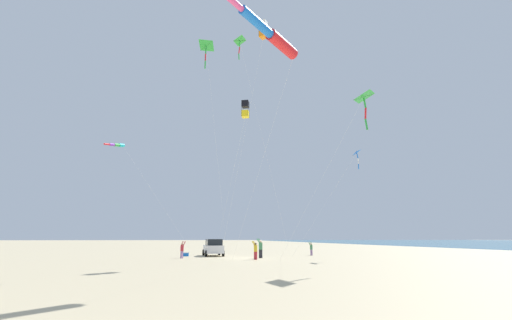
{
  "coord_description": "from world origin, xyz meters",
  "views": [
    {
      "loc": [
        4.95,
        34.63,
        1.97
      ],
      "look_at": [
        0.2,
        5.89,
        8.81
      ],
      "focal_mm": 23.37,
      "sensor_mm": 36.0,
      "label": 1
    }
  ],
  "objects_px": {
    "person_adult_flyer": "(261,247)",
    "kite_delta_magenta_far_left": "(356,153)",
    "person_bystander_far": "(311,248)",
    "kite_windsock_teal_far_right": "(269,33)",
    "parked_car": "(213,247)",
    "person_child_green_jacket": "(182,249)",
    "kite_delta_white_trailing": "(206,46)",
    "cooler_box": "(186,254)",
    "kite_delta_long_streamer_left": "(363,97)",
    "kite_delta_checkered_midright": "(240,41)",
    "kite_windsock_black_fish_shape": "(117,145)",
    "person_child_grey_jacket": "(255,249)",
    "kite_box_rainbow_low_near": "(263,30)",
    "kite_box_yellow_midlevel": "(245,109)"
  },
  "relations": [
    {
      "from": "parked_car",
      "to": "kite_windsock_teal_far_right",
      "type": "distance_m",
      "value": 25.65
    },
    {
      "from": "kite_delta_checkered_midright",
      "to": "kite_windsock_black_fish_shape",
      "type": "height_order",
      "value": "kite_delta_checkered_midright"
    },
    {
      "from": "kite_windsock_teal_far_right",
      "to": "kite_box_yellow_midlevel",
      "type": "distance_m",
      "value": 11.4
    },
    {
      "from": "kite_windsock_teal_far_right",
      "to": "kite_windsock_black_fish_shape",
      "type": "xyz_separation_m",
      "value": [
        12.64,
        -18.93,
        -2.18
      ]
    },
    {
      "from": "person_child_grey_jacket",
      "to": "kite_box_rainbow_low_near",
      "type": "xyz_separation_m",
      "value": [
        -0.17,
        3.69,
        20.91
      ]
    },
    {
      "from": "person_child_green_jacket",
      "to": "person_bystander_far",
      "type": "distance_m",
      "value": 15.0
    },
    {
      "from": "kite_delta_white_trailing",
      "to": "kite_delta_long_streamer_left",
      "type": "bearing_deg",
      "value": 143.02
    },
    {
      "from": "person_adult_flyer",
      "to": "kite_delta_magenta_far_left",
      "type": "xyz_separation_m",
      "value": [
        -10.17,
        1.91,
        9.84
      ]
    },
    {
      "from": "parked_car",
      "to": "person_child_green_jacket",
      "type": "height_order",
      "value": "parked_car"
    },
    {
      "from": "kite_box_yellow_midlevel",
      "to": "person_child_green_jacket",
      "type": "bearing_deg",
      "value": -51.28
    },
    {
      "from": "person_child_green_jacket",
      "to": "kite_windsock_black_fish_shape",
      "type": "relative_size",
      "value": 0.14
    },
    {
      "from": "cooler_box",
      "to": "parked_car",
      "type": "bearing_deg",
      "value": -176.99
    },
    {
      "from": "person_adult_flyer",
      "to": "cooler_box",
      "type": "bearing_deg",
      "value": -31.68
    },
    {
      "from": "kite_delta_long_streamer_left",
      "to": "kite_windsock_black_fish_shape",
      "type": "bearing_deg",
      "value": -32.51
    },
    {
      "from": "kite_delta_checkered_midright",
      "to": "kite_delta_magenta_far_left",
      "type": "bearing_deg",
      "value": -172.04
    },
    {
      "from": "kite_delta_long_streamer_left",
      "to": "person_child_grey_jacket",
      "type": "bearing_deg",
      "value": -53.75
    },
    {
      "from": "cooler_box",
      "to": "kite_delta_white_trailing",
      "type": "xyz_separation_m",
      "value": [
        -1.33,
        7.31,
        21.4
      ]
    },
    {
      "from": "person_adult_flyer",
      "to": "kite_box_yellow_midlevel",
      "type": "bearing_deg",
      "value": 67.54
    },
    {
      "from": "person_child_green_jacket",
      "to": "kite_windsock_teal_far_right",
      "type": "relative_size",
      "value": 0.09
    },
    {
      "from": "person_child_grey_jacket",
      "to": "kite_windsock_teal_far_right",
      "type": "bearing_deg",
      "value": 83.8
    },
    {
      "from": "kite_delta_checkered_midright",
      "to": "kite_delta_long_streamer_left",
      "type": "relative_size",
      "value": 1.69
    },
    {
      "from": "person_bystander_far",
      "to": "cooler_box",
      "type": "bearing_deg",
      "value": -1.81
    },
    {
      "from": "kite_box_rainbow_low_near",
      "to": "person_child_green_jacket",
      "type": "bearing_deg",
      "value": -44.22
    },
    {
      "from": "kite_delta_white_trailing",
      "to": "cooler_box",
      "type": "bearing_deg",
      "value": -79.69
    },
    {
      "from": "person_bystander_far",
      "to": "kite_windsock_teal_far_right",
      "type": "distance_m",
      "value": 26.77
    },
    {
      "from": "parked_car",
      "to": "kite_delta_checkered_midright",
      "type": "height_order",
      "value": "kite_delta_checkered_midright"
    },
    {
      "from": "cooler_box",
      "to": "kite_box_rainbow_low_near",
      "type": "height_order",
      "value": "kite_box_rainbow_low_near"
    },
    {
      "from": "parked_car",
      "to": "kite_delta_magenta_far_left",
      "type": "bearing_deg",
      "value": 155.43
    },
    {
      "from": "parked_car",
      "to": "kite_delta_long_streamer_left",
      "type": "height_order",
      "value": "kite_delta_long_streamer_left"
    },
    {
      "from": "kite_delta_white_trailing",
      "to": "person_adult_flyer",
      "type": "bearing_deg",
      "value": -157.04
    },
    {
      "from": "parked_car",
      "to": "person_child_green_jacket",
      "type": "xyz_separation_m",
      "value": [
        3.26,
        4.0,
        -0.05
      ]
    },
    {
      "from": "person_bystander_far",
      "to": "kite_box_rainbow_low_near",
      "type": "distance_m",
      "value": 24.57
    },
    {
      "from": "kite_delta_checkered_midright",
      "to": "kite_delta_magenta_far_left",
      "type": "height_order",
      "value": "kite_delta_checkered_midright"
    },
    {
      "from": "person_bystander_far",
      "to": "kite_windsock_black_fish_shape",
      "type": "relative_size",
      "value": 0.13
    },
    {
      "from": "cooler_box",
      "to": "kite_box_yellow_midlevel",
      "type": "bearing_deg",
      "value": 115.88
    },
    {
      "from": "person_bystander_far",
      "to": "kite_windsock_teal_far_right",
      "type": "height_order",
      "value": "kite_windsock_teal_far_right"
    },
    {
      "from": "kite_windsock_teal_far_right",
      "to": "person_bystander_far",
      "type": "bearing_deg",
      "value": -113.39
    },
    {
      "from": "person_adult_flyer",
      "to": "kite_box_rainbow_low_near",
      "type": "xyz_separation_m",
      "value": [
        0.74,
        6.08,
        20.78
      ]
    },
    {
      "from": "kite_delta_long_streamer_left",
      "to": "kite_box_rainbow_low_near",
      "type": "relative_size",
      "value": 0.58
    },
    {
      "from": "kite_delta_magenta_far_left",
      "to": "kite_windsock_teal_far_right",
      "type": "height_order",
      "value": "kite_windsock_teal_far_right"
    },
    {
      "from": "person_child_grey_jacket",
      "to": "kite_windsock_teal_far_right",
      "type": "distance_m",
      "value": 19.74
    },
    {
      "from": "person_child_grey_jacket",
      "to": "kite_windsock_teal_far_right",
      "type": "xyz_separation_m",
      "value": [
        1.62,
        14.91,
        12.84
      ]
    },
    {
      "from": "kite_windsock_teal_far_right",
      "to": "kite_windsock_black_fish_shape",
      "type": "bearing_deg",
      "value": -56.27
    },
    {
      "from": "person_adult_flyer",
      "to": "kite_delta_white_trailing",
      "type": "height_order",
      "value": "kite_delta_white_trailing"
    },
    {
      "from": "person_child_grey_jacket",
      "to": "kite_windsock_black_fish_shape",
      "type": "height_order",
      "value": "kite_windsock_black_fish_shape"
    },
    {
      "from": "person_child_grey_jacket",
      "to": "person_adult_flyer",
      "type": "bearing_deg",
      "value": -110.84
    },
    {
      "from": "cooler_box",
      "to": "person_child_green_jacket",
      "type": "relative_size",
      "value": 0.38
    },
    {
      "from": "kite_delta_long_streamer_left",
      "to": "parked_car",
      "type": "bearing_deg",
      "value": -57.57
    },
    {
      "from": "person_bystander_far",
      "to": "kite_delta_checkered_midright",
      "type": "bearing_deg",
      "value": 39.68
    },
    {
      "from": "kite_delta_checkered_midright",
      "to": "kite_delta_long_streamer_left",
      "type": "distance_m",
      "value": 15.14
    }
  ]
}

